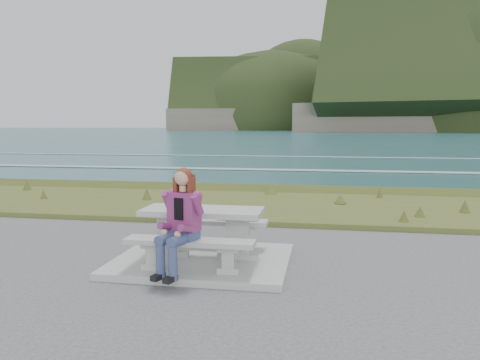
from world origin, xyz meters
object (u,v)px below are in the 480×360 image
at_px(picnic_table, 202,220).
at_px(seated_woman, 178,236).
at_px(bench_landward, 190,246).
at_px(bench_seaward, 213,225).

bearing_deg(picnic_table, seated_woman, -98.43).
distance_m(picnic_table, bench_landward, 0.74).
xyz_separation_m(picnic_table, seated_woman, (-0.12, -0.83, -0.06)).
bearing_deg(bench_seaward, bench_landward, -90.00).
bearing_deg(bench_landward, bench_seaward, 90.00).
relative_size(picnic_table, bench_landward, 1.00).
distance_m(bench_landward, seated_woman, 0.25).
xyz_separation_m(picnic_table, bench_seaward, (0.00, 0.70, -0.23)).
bearing_deg(seated_woman, bench_landward, 64.19).
distance_m(picnic_table, seated_woman, 0.84).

